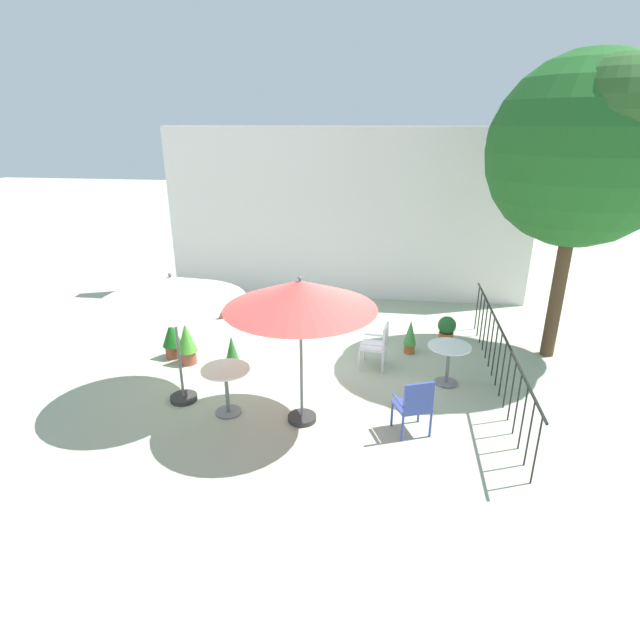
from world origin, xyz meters
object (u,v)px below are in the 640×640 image
cafe_table_0 (449,357)px  potted_plant_4 (172,338)px  patio_chair_0 (415,404)px  patio_umbrella_1 (172,289)px  cafe_table_1 (226,382)px  potted_plant_5 (187,342)px  patio_chair_1 (297,305)px  shade_tree (586,151)px  potted_plant_0 (447,329)px  patio_umbrella_0 (300,296)px  patio_chair_2 (378,343)px  potted_plant_3 (222,304)px  potted_plant_1 (232,356)px  potted_plant_2 (410,336)px

cafe_table_0 → potted_plant_4: (-5.17, 0.32, -0.10)m
patio_chair_0 → cafe_table_0: bearing=69.4°
patio_umbrella_1 → cafe_table_1: patio_umbrella_1 is taller
potted_plant_5 → patio_chair_1: bearing=51.6°
shade_tree → potted_plant_5: size_ratio=6.66×
potted_plant_0 → potted_plant_5: 5.17m
patio_umbrella_0 → potted_plant_0: 4.39m
patio_umbrella_0 → patio_chair_2: 2.73m
potted_plant_3 → potted_plant_0: bearing=-9.3°
shade_tree → patio_umbrella_1: (-6.47, -2.74, -1.90)m
patio_umbrella_0 → patio_chair_0: patio_umbrella_0 is taller
shade_tree → potted_plant_0: (-2.00, 0.18, -3.50)m
patio_umbrella_0 → patio_chair_1: (-0.78, 3.78, -1.53)m
patio_chair_2 → patio_chair_0: bearing=-74.2°
patio_umbrella_0 → patio_chair_0: 2.26m
potted_plant_4 → patio_chair_0: bearing=-23.6°
shade_tree → patio_chair_2: size_ratio=6.41×
patio_chair_0 → potted_plant_5: size_ratio=1.11×
patio_umbrella_1 → potted_plant_1: (0.56, 0.95, -1.53)m
patio_chair_2 → potted_plant_5: patio_chair_2 is taller
cafe_table_1 → potted_plant_0: cafe_table_1 is taller
patio_umbrella_1 → potted_plant_1: bearing=59.5°
potted_plant_2 → potted_plant_0: bearing=35.5°
patio_umbrella_1 → patio_umbrella_0: bearing=-8.8°
cafe_table_0 → potted_plant_4: size_ratio=0.97×
potted_plant_0 → potted_plant_2: size_ratio=0.88×
patio_chair_0 → patio_umbrella_1: bearing=173.1°
potted_plant_0 → potted_plant_1: bearing=-153.2°
patio_umbrella_1 → potted_plant_4: size_ratio=2.98×
cafe_table_0 → potted_plant_4: bearing=176.4°
potted_plant_3 → patio_chair_1: bearing=-8.5°
patio_umbrella_1 → cafe_table_0: 4.72m
patio_chair_1 → potted_plant_2: (2.46, -1.08, -0.13)m
cafe_table_0 → patio_chair_1: patio_chair_1 is taller
shade_tree → potted_plant_4: shade_tree is taller
potted_plant_1 → shade_tree: bearing=16.9°
cafe_table_1 → patio_chair_2: (2.26, 1.94, -0.05)m
shade_tree → patio_chair_0: size_ratio=5.98×
patio_umbrella_1 → potted_plant_4: bearing=118.4°
potted_plant_2 → patio_chair_1: bearing=156.3°
potted_plant_4 → potted_plant_2: bearing=10.6°
patio_chair_2 → potted_plant_2: bearing=49.7°
potted_plant_0 → cafe_table_0: bearing=-94.3°
cafe_table_0 → patio_chair_2: 1.31m
patio_chair_1 → potted_plant_0: (3.21, -0.55, -0.17)m
potted_plant_4 → patio_chair_2: bearing=2.0°
potted_plant_2 → potted_plant_3: 4.50m
patio_chair_0 → patio_chair_1: size_ratio=1.05×
shade_tree → potted_plant_2: (-2.74, -0.36, -3.46)m
patio_umbrella_0 → patio_chair_1: patio_umbrella_0 is taller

